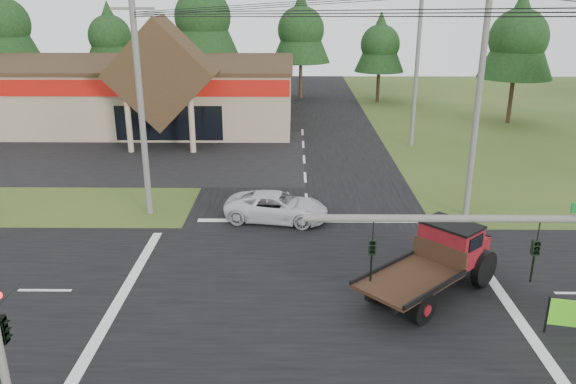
{
  "coord_description": "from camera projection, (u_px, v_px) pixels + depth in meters",
  "views": [
    {
      "loc": [
        -0.7,
        -18.49,
        10.41
      ],
      "look_at": [
        -0.95,
        5.04,
        2.2
      ],
      "focal_mm": 35.0,
      "sensor_mm": 36.0,
      "label": 1
    }
  ],
  "objects": [
    {
      "name": "tree_row_a",
      "position": [
        3.0,
        21.0,
        56.29
      ],
      "size": [
        6.72,
        6.72,
        12.12
      ],
      "color": "#332316",
      "rests_on": "ground"
    },
    {
      "name": "tree_row_c",
      "position": [
        203.0,
        14.0,
        56.81
      ],
      "size": [
        7.28,
        7.28,
        13.13
      ],
      "color": "#332316",
      "rests_on": "ground"
    },
    {
      "name": "white_pickup",
      "position": [
        277.0,
        207.0,
        27.42
      ],
      "size": [
        5.31,
        3.12,
        1.39
      ],
      "primitive_type": "imported",
      "rotation": [
        0.0,
        0.0,
        1.4
      ],
      "color": "silver",
      "rests_on": "ground"
    },
    {
      "name": "antique_flatbed_truck",
      "position": [
        430.0,
        263.0,
        20.31
      ],
      "size": [
        6.04,
        5.87,
        2.55
      ],
      "primitive_type": null,
      "rotation": [
        0.0,
        0.0,
        -0.82
      ],
      "color": "#560C17",
      "rests_on": "ground"
    },
    {
      "name": "road_ew",
      "position": [
        312.0,
        292.0,
        20.87
      ],
      "size": [
        120.0,
        12.0,
        0.02
      ],
      "primitive_type": "cube",
      "color": "black",
      "rests_on": "ground"
    },
    {
      "name": "tree_row_b",
      "position": [
        109.0,
        34.0,
        58.52
      ],
      "size": [
        5.6,
        5.6,
        10.1
      ],
      "color": "#332316",
      "rests_on": "ground"
    },
    {
      "name": "ground",
      "position": [
        312.0,
        292.0,
        20.88
      ],
      "size": [
        120.0,
        120.0,
        0.0
      ],
      "primitive_type": "plane",
      "color": "#2D4619",
      "rests_on": "ground"
    },
    {
      "name": "tree_row_d",
      "position": [
        301.0,
        27.0,
        58.1
      ],
      "size": [
        6.16,
        6.16,
        11.11
      ],
      "color": "#332316",
      "rests_on": "ground"
    },
    {
      "name": "tree_row_e",
      "position": [
        380.0,
        42.0,
        56.57
      ],
      "size": [
        5.04,
        5.04,
        9.09
      ],
      "color": "#332316",
      "rests_on": "ground"
    },
    {
      "name": "utility_pole_ne",
      "position": [
        478.0,
        98.0,
        26.41
      ],
      "size": [
        2.0,
        0.3,
        11.5
      ],
      "color": "#595651",
      "rests_on": "ground"
    },
    {
      "name": "parking_apron",
      "position": [
        102.0,
        155.0,
        38.95
      ],
      "size": [
        28.0,
        14.0,
        0.02
      ],
      "primitive_type": "cube",
      "color": "black",
      "rests_on": "ground"
    },
    {
      "name": "road_ns",
      "position": [
        312.0,
        292.0,
        20.87
      ],
      "size": [
        12.0,
        120.0,
        0.02
      ],
      "primitive_type": "cube",
      "color": "black",
      "rests_on": "ground"
    },
    {
      "name": "tree_side_ne",
      "position": [
        519.0,
        35.0,
        46.59
      ],
      "size": [
        6.16,
        6.16,
        11.11
      ],
      "color": "#332316",
      "rests_on": "ground"
    },
    {
      "name": "utility_pole_nw",
      "position": [
        141.0,
        108.0,
        26.73
      ],
      "size": [
        2.0,
        0.3,
        10.5
      ],
      "color": "#595651",
      "rests_on": "ground"
    },
    {
      "name": "cvs_building",
      "position": [
        119.0,
        91.0,
        48.03
      ],
      "size": [
        30.4,
        18.2,
        9.19
      ],
      "color": "tan",
      "rests_on": "ground"
    },
    {
      "name": "utility_pole_n",
      "position": [
        417.0,
        66.0,
        39.67
      ],
      "size": [
        2.0,
        0.3,
        11.2
      ],
      "color": "#595651",
      "rests_on": "ground"
    }
  ]
}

